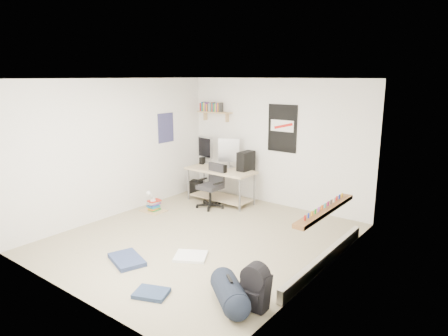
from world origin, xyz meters
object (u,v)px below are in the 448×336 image
Objects in this scene: backpack at (255,291)px; office_chair at (210,183)px; duffel_bag at (230,294)px; book_stack at (153,204)px; desk at (221,185)px.

office_chair is at bearing 133.90° from backpack.
book_stack is at bearing -171.00° from duffel_bag.
duffel_bag is (2.37, -2.55, -0.35)m from office_chair.
backpack is at bearing -25.04° from book_stack.
desk is 3.86m from backpack.
backpack is (2.66, -2.79, -0.16)m from desk.
office_chair reaches higher than backpack.
book_stack is (-0.69, -1.23, -0.21)m from desk.
desk is 3.69× the size of book_stack.
desk is 3.80m from duffel_bag.
office_chair reaches higher than book_stack.
book_stack is at bearing -125.74° from office_chair.
duffel_bag is 1.56× the size of book_stack.
desk is 1.66× the size of office_chair.
duffel_bag is at bearing -154.75° from backpack.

